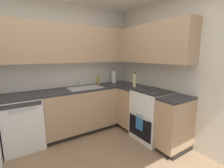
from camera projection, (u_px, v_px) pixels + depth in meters
name	position (u px, v px, depth m)	size (l,w,h in m)	color
wall_back	(51.00, 70.00, 3.10)	(3.64, 0.05, 2.58)	silver
wall_right	(184.00, 72.00, 2.65)	(0.05, 3.48, 2.58)	silver
dishwasher	(23.00, 122.00, 2.67)	(0.60, 0.63, 0.88)	white
lower_cabinets_back	(80.00, 111.00, 3.22)	(1.46, 0.62, 0.88)	tan
countertop_back	(79.00, 89.00, 3.14)	(2.66, 0.60, 0.04)	#2D2D33
lower_cabinets_right	(150.00, 115.00, 2.98)	(0.62, 1.37, 0.88)	tan
countertop_right	(151.00, 92.00, 2.89)	(0.60, 1.37, 0.03)	#2D2D33
oven_range	(153.00, 115.00, 2.95)	(0.68, 0.62, 1.07)	white
upper_cabinets_back	(67.00, 44.00, 3.00)	(2.34, 0.34, 0.71)	tan
upper_cabinets_right	(147.00, 44.00, 3.06)	(0.32, 1.92, 0.71)	tan
sink	(85.00, 90.00, 3.18)	(0.68, 0.40, 0.10)	#B7B7BC
faucet	(81.00, 81.00, 3.32)	(0.07, 0.16, 0.20)	silver
soap_bottle	(99.00, 80.00, 3.55)	(0.05, 0.05, 0.22)	gold
paper_towel_roll	(114.00, 77.00, 3.74)	(0.11, 0.11, 0.35)	white
oil_bottle	(135.00, 80.00, 3.25)	(0.07, 0.07, 0.30)	beige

